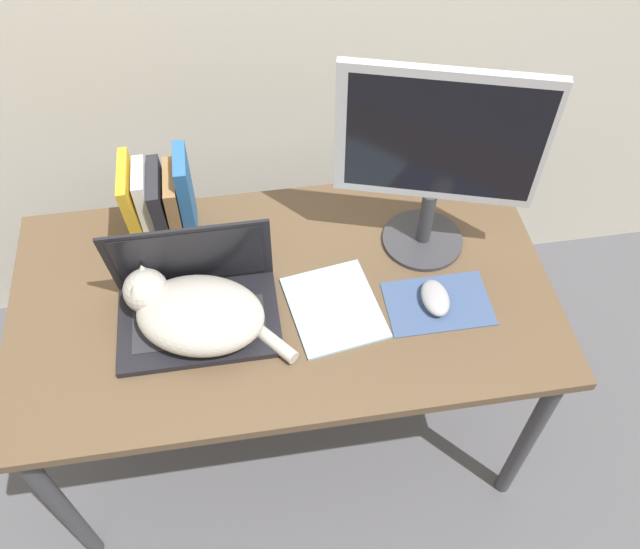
{
  "coord_description": "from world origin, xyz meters",
  "views": [
    {
      "loc": [
        -0.06,
        -0.64,
        2.05
      ],
      "look_at": [
        0.09,
        0.32,
        0.81
      ],
      "focal_mm": 38.0,
      "sensor_mm": 36.0,
      "label": 1
    }
  ],
  "objects_px": {
    "external_monitor": "(438,155)",
    "cat": "(194,312)",
    "book_row": "(161,201)",
    "notepad": "(334,307)",
    "computer_mouse": "(435,298)",
    "laptop": "(197,302)"
  },
  "relations": [
    {
      "from": "book_row",
      "to": "notepad",
      "type": "distance_m",
      "value": 0.52
    },
    {
      "from": "cat",
      "to": "book_row",
      "type": "bearing_deg",
      "value": 101.38
    },
    {
      "from": "cat",
      "to": "notepad",
      "type": "xyz_separation_m",
      "value": [
        0.33,
        0.01,
        -0.06
      ]
    },
    {
      "from": "book_row",
      "to": "notepad",
      "type": "relative_size",
      "value": 0.89
    },
    {
      "from": "laptop",
      "to": "book_row",
      "type": "height_order",
      "value": "laptop"
    },
    {
      "from": "computer_mouse",
      "to": "book_row",
      "type": "relative_size",
      "value": 0.45
    },
    {
      "from": "book_row",
      "to": "notepad",
      "type": "bearing_deg",
      "value": -39.18
    },
    {
      "from": "computer_mouse",
      "to": "book_row",
      "type": "height_order",
      "value": "book_row"
    },
    {
      "from": "cat",
      "to": "laptop",
      "type": "bearing_deg",
      "value": 81.7
    },
    {
      "from": "laptop",
      "to": "external_monitor",
      "type": "bearing_deg",
      "value": 13.81
    },
    {
      "from": "laptop",
      "to": "external_monitor",
      "type": "height_order",
      "value": "external_monitor"
    },
    {
      "from": "external_monitor",
      "to": "book_row",
      "type": "relative_size",
      "value": 2.16
    },
    {
      "from": "external_monitor",
      "to": "book_row",
      "type": "bearing_deg",
      "value": 167.63
    },
    {
      "from": "external_monitor",
      "to": "cat",
      "type": "bearing_deg",
      "value": -162.86
    },
    {
      "from": "laptop",
      "to": "cat",
      "type": "xyz_separation_m",
      "value": [
        -0.01,
        -0.04,
        0.01
      ]
    },
    {
      "from": "laptop",
      "to": "book_row",
      "type": "distance_m",
      "value": 0.3
    },
    {
      "from": "laptop",
      "to": "book_row",
      "type": "xyz_separation_m",
      "value": [
        -0.07,
        0.29,
        0.06
      ]
    },
    {
      "from": "laptop",
      "to": "computer_mouse",
      "type": "xyz_separation_m",
      "value": [
        0.57,
        -0.05,
        -0.03
      ]
    },
    {
      "from": "external_monitor",
      "to": "notepad",
      "type": "distance_m",
      "value": 0.43
    },
    {
      "from": "computer_mouse",
      "to": "book_row",
      "type": "xyz_separation_m",
      "value": [
        -0.64,
        0.34,
        0.08
      ]
    },
    {
      "from": "book_row",
      "to": "notepad",
      "type": "xyz_separation_m",
      "value": [
        0.39,
        -0.32,
        -0.1
      ]
    },
    {
      "from": "computer_mouse",
      "to": "external_monitor",
      "type": "bearing_deg",
      "value": 84.2
    }
  ]
}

